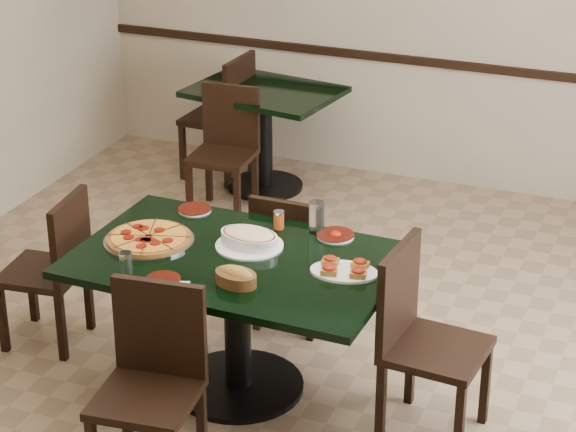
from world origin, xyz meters
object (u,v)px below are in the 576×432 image
at_px(chair_far, 289,255).
at_px(bread_basket, 236,277).
at_px(chair_left, 55,263).
at_px(bruschetta_platter, 344,269).
at_px(main_table, 237,290).
at_px(lasagna_casserole, 249,238).
at_px(pepperoni_pizza, 149,238).
at_px(chair_right, 419,331).
at_px(back_chair_near, 226,143).
at_px(back_chair_left, 227,110).
at_px(back_table, 265,119).
at_px(chair_near, 153,373).

bearing_deg(chair_far, bread_basket, 96.33).
height_order(chair_left, bruschetta_platter, chair_left).
distance_m(main_table, chair_left, 1.10).
bearing_deg(lasagna_casserole, bruschetta_platter, -3.21).
distance_m(pepperoni_pizza, bread_basket, 0.65).
bearing_deg(chair_right, back_chair_near, 48.38).
distance_m(main_table, back_chair_left, 2.87).
bearing_deg(back_table, chair_far, -54.70).
relative_size(chair_far, lasagna_casserole, 2.40).
bearing_deg(bread_basket, chair_right, 28.15).
bearing_deg(chair_right, pepperoni_pizza, 95.06).
bearing_deg(chair_far, chair_near, 86.78).
bearing_deg(chair_left, back_table, 168.94).
relative_size(chair_left, lasagna_casserole, 2.56).
bearing_deg(back_chair_left, bruschetta_platter, 38.74).
distance_m(main_table, chair_near, 0.76).
height_order(back_table, lasagna_casserole, lasagna_casserole).
height_order(main_table, chair_left, chair_left).
bearing_deg(back_chair_left, chair_left, 7.03).
bearing_deg(chair_right, chair_near, 132.06).
relative_size(chair_left, back_chair_left, 0.94).
bearing_deg(lasagna_casserole, chair_left, -169.34).
xyz_separation_m(back_table, chair_left, (-0.19, -2.42, -0.04)).
distance_m(chair_right, pepperoni_pizza, 1.43).
relative_size(pepperoni_pizza, bruschetta_platter, 1.29).
xyz_separation_m(chair_right, pepperoni_pizza, (-1.41, -0.00, 0.23)).
bearing_deg(chair_left, chair_right, 81.71).
relative_size(back_chair_near, back_chair_left, 0.94).
relative_size(chair_right, chair_left, 1.10).
relative_size(chair_left, bruschetta_platter, 2.45).
xyz_separation_m(back_chair_near, bread_basket, (1.12, -2.30, 0.30)).
bearing_deg(chair_left, main_table, 80.11).
relative_size(back_chair_near, pepperoni_pizza, 1.91).
bearing_deg(bread_basket, pepperoni_pizza, 167.46).
xyz_separation_m(chair_far, chair_left, (-1.10, -0.61, 0.03)).
height_order(back_chair_near, lasagna_casserole, back_chair_near).
xyz_separation_m(back_table, back_chair_near, (-0.10, -0.44, -0.04)).
height_order(back_chair_left, lasagna_casserole, back_chair_left).
height_order(chair_near, lasagna_casserole, chair_near).
bearing_deg(pepperoni_pizza, back_chair_left, 106.58).
bearing_deg(main_table, pepperoni_pizza, -178.28).
height_order(chair_left, back_chair_near, back_chair_near).
distance_m(main_table, pepperoni_pizza, 0.52).
relative_size(chair_near, back_chair_left, 0.99).
height_order(chair_far, lasagna_casserole, lasagna_casserole).
height_order(chair_left, bread_basket, chair_left).
xyz_separation_m(back_table, pepperoni_pizza, (0.43, -2.49, 0.24)).
distance_m(back_chair_near, back_chair_left, 0.59).
relative_size(back_chair_left, bread_basket, 3.99).
bearing_deg(chair_far, back_chair_left, -56.79).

